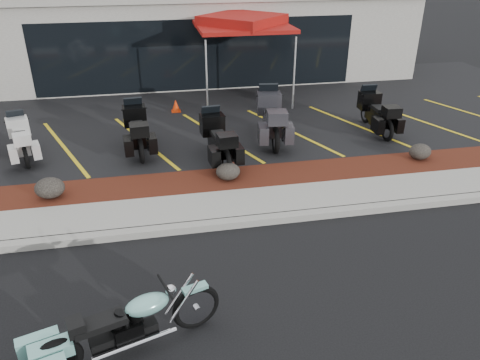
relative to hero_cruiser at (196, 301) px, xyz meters
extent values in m
plane|color=black|center=(1.49, 1.81, -0.50)|extent=(90.00, 90.00, 0.00)
cube|color=gray|center=(1.49, 2.71, -0.42)|extent=(24.00, 0.25, 0.15)
cube|color=gray|center=(1.49, 3.41, -0.42)|extent=(24.00, 1.20, 0.15)
cube|color=#3B170D|center=(1.49, 4.61, -0.42)|extent=(24.00, 1.20, 0.16)
cube|color=black|center=(1.49, 10.01, -0.42)|extent=(26.00, 9.60, 0.15)
cube|color=gray|center=(1.49, 16.31, 1.50)|extent=(18.00, 8.00, 4.00)
cube|color=black|center=(1.49, 12.33, 1.00)|extent=(12.00, 0.06, 2.60)
ellipsoid|color=black|center=(-2.78, 4.43, -0.11)|extent=(0.65, 0.54, 0.46)
ellipsoid|color=black|center=(1.27, 4.55, -0.13)|extent=(0.59, 0.49, 0.42)
ellipsoid|color=black|center=(6.43, 4.76, -0.13)|extent=(0.58, 0.49, 0.41)
cone|color=red|center=(0.41, 9.94, -0.14)|extent=(0.39, 0.39, 0.41)
cylinder|color=silver|center=(2.00, 9.07, 0.86)|extent=(0.06, 0.06, 2.42)
cylinder|color=silver|center=(4.78, 10.04, 0.86)|extent=(0.06, 0.06, 2.42)
cylinder|color=silver|center=(1.03, 11.84, 0.86)|extent=(0.06, 0.06, 2.42)
cylinder|color=silver|center=(3.81, 12.82, 0.86)|extent=(0.06, 0.06, 2.42)
cube|color=maroon|center=(2.91, 10.94, 2.23)|extent=(4.02, 4.02, 0.13)
cube|color=maroon|center=(2.91, 10.94, 2.41)|extent=(3.09, 3.09, 0.37)
camera|label=1|loc=(-0.39, -5.41, 4.76)|focal=35.00mm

